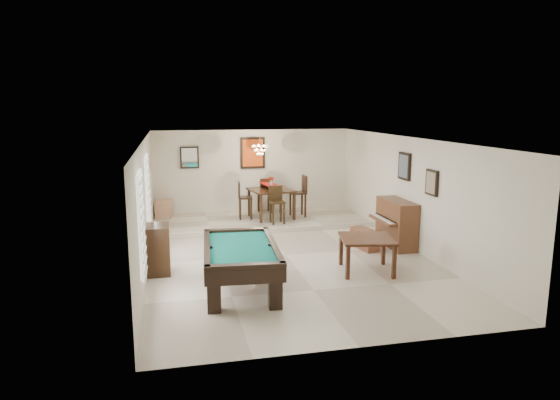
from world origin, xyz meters
name	(u,v)px	position (x,y,z in m)	size (l,w,h in m)	color
ground_plane	(286,255)	(0.00, 0.00, -0.01)	(6.00, 9.00, 0.02)	beige
wall_back	(253,172)	(0.00, 4.50, 1.30)	(6.00, 0.04, 2.60)	silver
wall_front	(362,258)	(0.00, -4.50, 1.30)	(6.00, 0.04, 2.60)	silver
wall_left	(146,204)	(-3.00, 0.00, 1.30)	(0.04, 9.00, 2.60)	silver
wall_right	(411,193)	(3.00, 0.00, 1.30)	(0.04, 9.00, 2.60)	silver
ceiling	(286,139)	(0.00, 0.00, 2.60)	(6.00, 9.00, 0.04)	white
dining_step	(260,220)	(0.00, 3.25, 0.06)	(6.00, 2.50, 0.12)	beige
window_left_front	(142,223)	(-2.97, -2.20, 1.40)	(0.06, 1.00, 1.70)	white
window_left_rear	(148,194)	(-2.97, 0.60, 1.40)	(0.06, 1.00, 1.70)	white
pool_table	(241,268)	(-1.29, -1.91, 0.40)	(1.30, 2.41, 0.80)	black
square_table	(366,255)	(1.33, -1.48, 0.36)	(1.03, 1.03, 0.71)	black
upright_piano	(391,224)	(2.60, 0.13, 0.56)	(0.75, 1.34, 1.12)	brown
piano_bench	(365,239)	(1.93, 0.11, 0.23)	(0.32, 0.83, 0.46)	brown
apothecary_chest	(159,249)	(-2.76, -0.65, 0.49)	(0.44, 0.66, 0.99)	black
dining_table	(271,201)	(0.34, 3.29, 0.60)	(1.16, 1.16, 0.96)	black
flower_vase	(271,181)	(0.34, 3.29, 1.21)	(0.15, 0.15, 0.26)	red
dining_chair_south	(277,205)	(0.35, 2.55, 0.63)	(0.38, 0.38, 1.03)	black
dining_chair_north	(265,195)	(0.29, 4.03, 0.65)	(0.40, 0.40, 1.07)	black
dining_chair_west	(245,200)	(-0.41, 3.32, 0.65)	(0.39, 0.39, 1.07)	black
dining_chair_east	(298,196)	(1.13, 3.31, 0.72)	(0.45, 0.45, 1.20)	black
corner_bench	(164,208)	(-2.69, 4.07, 0.37)	(0.45, 0.56, 0.50)	tan
chandelier	(260,146)	(0.00, 3.20, 2.20)	(0.44, 0.44, 0.60)	#FFE5B2
back_painting	(253,153)	(0.00, 4.46, 1.90)	(0.75, 0.06, 0.95)	#D84C14
back_mirror	(189,158)	(-1.90, 4.46, 1.80)	(0.55, 0.06, 0.65)	white
right_picture_upper	(404,166)	(2.96, 0.30, 1.90)	(0.06, 0.55, 0.65)	slate
right_picture_lower	(432,183)	(2.96, -1.00, 1.70)	(0.06, 0.45, 0.55)	gray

